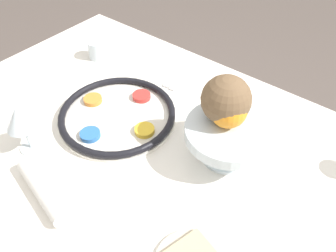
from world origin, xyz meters
TOP-DOWN VIEW (x-y plane):
  - dining_table at (0.00, 0.00)m, footprint 1.39×0.94m
  - seder_plate at (-0.16, 0.05)m, footprint 0.34×0.34m
  - wine_glass at (-0.26, -0.18)m, footprint 0.08×0.08m
  - fruit_stand at (0.16, 0.12)m, footprint 0.21×0.21m
  - orange_fruit at (0.15, 0.12)m, footprint 0.09×0.09m
  - coconut at (0.13, 0.13)m, footprint 0.12×0.12m
  - napkin_roll at (-0.10, -0.25)m, footprint 0.20×0.09m
  - cup_near at (-0.44, 0.23)m, footprint 0.06×0.06m
  - fork_left at (-0.16, 0.33)m, footprint 0.05×0.18m
  - fork_right at (-0.13, 0.33)m, footprint 0.05×0.18m

SIDE VIEW (x-z plane):
  - dining_table at x=0.00m, z-range 0.00..0.78m
  - fork_left at x=-0.16m, z-range 0.78..0.78m
  - fork_right at x=-0.13m, z-range 0.78..0.78m
  - seder_plate at x=-0.16m, z-range 0.78..0.81m
  - napkin_roll at x=-0.10m, z-range 0.78..0.82m
  - cup_near at x=-0.44m, z-range 0.78..0.84m
  - fruit_stand at x=0.16m, z-range 0.81..0.91m
  - wine_glass at x=-0.26m, z-range 0.81..0.95m
  - orange_fruit at x=0.15m, z-range 0.88..0.97m
  - coconut at x=0.13m, z-range 0.88..1.00m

